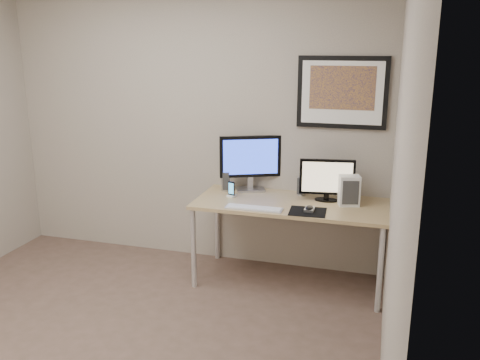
{
  "coord_description": "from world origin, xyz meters",
  "views": [
    {
      "loc": [
        1.73,
        -2.67,
        2.02
      ],
      "look_at": [
        0.63,
        1.1,
        0.96
      ],
      "focal_mm": 38.0,
      "sensor_mm": 36.0,
      "label": 1
    }
  ],
  "objects_px": {
    "framed_art": "(342,92)",
    "speaker_right": "(301,186)",
    "desk": "(290,210)",
    "monitor_large": "(250,161)",
    "fan_unit": "(349,191)",
    "phone_dock": "(231,189)",
    "speaker_left": "(226,180)",
    "keyboard": "(254,208)",
    "monitor_tv": "(327,179)"
  },
  "relations": [
    {
      "from": "framed_art",
      "to": "speaker_right",
      "type": "bearing_deg",
      "value": -161.2
    },
    {
      "from": "speaker_left",
      "to": "phone_dock",
      "type": "relative_size",
      "value": 1.41
    },
    {
      "from": "monitor_large",
      "to": "fan_unit",
      "type": "xyz_separation_m",
      "value": [
        0.89,
        -0.2,
        -0.15
      ]
    },
    {
      "from": "framed_art",
      "to": "keyboard",
      "type": "height_order",
      "value": "framed_art"
    },
    {
      "from": "monitor_tv",
      "to": "fan_unit",
      "type": "height_order",
      "value": "monitor_tv"
    },
    {
      "from": "framed_art",
      "to": "monitor_tv",
      "type": "relative_size",
      "value": 1.64
    },
    {
      "from": "framed_art",
      "to": "phone_dock",
      "type": "height_order",
      "value": "framed_art"
    },
    {
      "from": "framed_art",
      "to": "keyboard",
      "type": "bearing_deg",
      "value": -135.22
    },
    {
      "from": "desk",
      "to": "phone_dock",
      "type": "height_order",
      "value": "phone_dock"
    },
    {
      "from": "framed_art",
      "to": "fan_unit",
      "type": "height_order",
      "value": "framed_art"
    },
    {
      "from": "desk",
      "to": "speaker_right",
      "type": "height_order",
      "value": "speaker_right"
    },
    {
      "from": "keyboard",
      "to": "framed_art",
      "type": "bearing_deg",
      "value": 44.73
    },
    {
      "from": "speaker_left",
      "to": "keyboard",
      "type": "bearing_deg",
      "value": -69.16
    },
    {
      "from": "keyboard",
      "to": "fan_unit",
      "type": "distance_m",
      "value": 0.8
    },
    {
      "from": "phone_dock",
      "to": "speaker_right",
      "type": "bearing_deg",
      "value": 40.39
    },
    {
      "from": "desk",
      "to": "keyboard",
      "type": "bearing_deg",
      "value": -133.46
    },
    {
      "from": "monitor_large",
      "to": "keyboard",
      "type": "height_order",
      "value": "monitor_large"
    },
    {
      "from": "framed_art",
      "to": "monitor_tv",
      "type": "height_order",
      "value": "framed_art"
    },
    {
      "from": "speaker_left",
      "to": "desk",
      "type": "bearing_deg",
      "value": -35.73
    },
    {
      "from": "speaker_right",
      "to": "keyboard",
      "type": "relative_size",
      "value": 0.38
    },
    {
      "from": "monitor_tv",
      "to": "phone_dock",
      "type": "relative_size",
      "value": 3.31
    },
    {
      "from": "desk",
      "to": "phone_dock",
      "type": "xyz_separation_m",
      "value": [
        -0.52,
        0.01,
        0.13
      ]
    },
    {
      "from": "monitor_large",
      "to": "keyboard",
      "type": "bearing_deg",
      "value": -95.42
    },
    {
      "from": "phone_dock",
      "to": "fan_unit",
      "type": "relative_size",
      "value": 0.55
    },
    {
      "from": "desk",
      "to": "speaker_left",
      "type": "bearing_deg",
      "value": 164.09
    },
    {
      "from": "desk",
      "to": "fan_unit",
      "type": "bearing_deg",
      "value": 6.31
    },
    {
      "from": "monitor_tv",
      "to": "speaker_right",
      "type": "distance_m",
      "value": 0.28
    },
    {
      "from": "desk",
      "to": "phone_dock",
      "type": "relative_size",
      "value": 11.58
    },
    {
      "from": "speaker_left",
      "to": "phone_dock",
      "type": "bearing_deg",
      "value": -77.58
    },
    {
      "from": "monitor_large",
      "to": "keyboard",
      "type": "xyz_separation_m",
      "value": [
        0.17,
        -0.51,
        -0.27
      ]
    },
    {
      "from": "monitor_large",
      "to": "speaker_right",
      "type": "distance_m",
      "value": 0.51
    },
    {
      "from": "phone_dock",
      "to": "keyboard",
      "type": "distance_m",
      "value": 0.39
    },
    {
      "from": "monitor_large",
      "to": "framed_art",
      "type": "bearing_deg",
      "value": -17.85
    },
    {
      "from": "framed_art",
      "to": "keyboard",
      "type": "distance_m",
      "value": 1.22
    },
    {
      "from": "desk",
      "to": "monitor_tv",
      "type": "distance_m",
      "value": 0.4
    },
    {
      "from": "monitor_large",
      "to": "speaker_left",
      "type": "relative_size",
      "value": 2.65
    },
    {
      "from": "framed_art",
      "to": "monitor_large",
      "type": "bearing_deg",
      "value": -173.99
    },
    {
      "from": "desk",
      "to": "keyboard",
      "type": "relative_size",
      "value": 3.46
    },
    {
      "from": "speaker_right",
      "to": "fan_unit",
      "type": "distance_m",
      "value": 0.46
    },
    {
      "from": "desk",
      "to": "speaker_right",
      "type": "relative_size",
      "value": 9.14
    },
    {
      "from": "monitor_tv",
      "to": "speaker_left",
      "type": "bearing_deg",
      "value": 167.47
    },
    {
      "from": "monitor_large",
      "to": "fan_unit",
      "type": "bearing_deg",
      "value": -36.41
    },
    {
      "from": "speaker_left",
      "to": "fan_unit",
      "type": "xyz_separation_m",
      "value": [
        1.1,
        -0.13,
        0.03
      ]
    },
    {
      "from": "desk",
      "to": "speaker_left",
      "type": "relative_size",
      "value": 8.22
    },
    {
      "from": "framed_art",
      "to": "phone_dock",
      "type": "distance_m",
      "value": 1.24
    },
    {
      "from": "desk",
      "to": "framed_art",
      "type": "bearing_deg",
      "value": 43.46
    },
    {
      "from": "desk",
      "to": "framed_art",
      "type": "relative_size",
      "value": 2.13
    },
    {
      "from": "desk",
      "to": "monitor_large",
      "type": "bearing_deg",
      "value": 149.21
    },
    {
      "from": "monitor_large",
      "to": "keyboard",
      "type": "relative_size",
      "value": 1.11
    },
    {
      "from": "monitor_large",
      "to": "phone_dock",
      "type": "bearing_deg",
      "value": -136.7
    }
  ]
}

